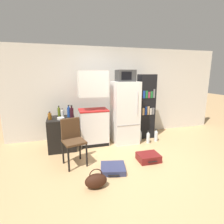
{
  "coord_description": "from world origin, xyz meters",
  "views": [
    {
      "loc": [
        -1.46,
        -2.95,
        1.81
      ],
      "look_at": [
        -0.37,
        0.85,
        0.94
      ],
      "focal_mm": 28.0,
      "sensor_mm": 36.0,
      "label": 1
    }
  ],
  "objects": [
    {
      "name": "bowl",
      "position": [
        -1.53,
        1.14,
        0.79
      ],
      "size": [
        0.17,
        0.17,
        0.05
      ],
      "color": "silver",
      "rests_on": "side_table"
    },
    {
      "name": "bottle_green_tall",
      "position": [
        -1.33,
        1.45,
        0.88
      ],
      "size": [
        0.07,
        0.07,
        0.27
      ],
      "color": "#1E6028",
      "rests_on": "side_table"
    },
    {
      "name": "refrigerator",
      "position": [
        0.1,
        1.28,
        0.81
      ],
      "size": [
        0.64,
        0.67,
        1.62
      ],
      "color": "white",
      "rests_on": "ground_plane"
    },
    {
      "name": "water_bottle_middle",
      "position": [
        0.67,
        0.99,
        0.14
      ],
      "size": [
        0.09,
        0.09,
        0.34
      ],
      "color": "silver",
      "rests_on": "ground_plane"
    },
    {
      "name": "bottle_olive_oil",
      "position": [
        -1.56,
        1.48,
        0.88
      ],
      "size": [
        0.07,
        0.07,
        0.26
      ],
      "color": "#566619",
      "rests_on": "side_table"
    },
    {
      "name": "wall_back",
      "position": [
        0.2,
        2.0,
        1.27
      ],
      "size": [
        6.4,
        0.1,
        2.54
      ],
      "color": "silver",
      "rests_on": "ground_plane"
    },
    {
      "name": "ground_plane",
      "position": [
        0.0,
        0.0,
        0.0
      ],
      "size": [
        24.0,
        24.0,
        0.0
      ],
      "primitive_type": "plane",
      "color": "tan"
    },
    {
      "name": "bottle_wine_dark",
      "position": [
        -1.27,
        1.21,
        0.9
      ],
      "size": [
        0.09,
        0.09,
        0.31
      ],
      "color": "black",
      "rests_on": "side_table"
    },
    {
      "name": "chair",
      "position": [
        -1.31,
        0.44,
        0.57
      ],
      "size": [
        0.49,
        0.49,
        0.93
      ],
      "rotation": [
        0.0,
        0.0,
        0.27
      ],
      "color": "black",
      "rests_on": "ground_plane"
    },
    {
      "name": "bottle_amber_beer",
      "position": [
        -1.77,
        1.2,
        0.85
      ],
      "size": [
        0.08,
        0.08,
        0.18
      ],
      "color": "brown",
      "rests_on": "side_table"
    },
    {
      "name": "handbag",
      "position": [
        -1.02,
        -0.48,
        0.12
      ],
      "size": [
        0.36,
        0.2,
        0.33
      ],
      "color": "#33190F",
      "rests_on": "ground_plane"
    },
    {
      "name": "water_bottle_front",
      "position": [
        0.94,
        1.06,
        0.14
      ],
      "size": [
        0.09,
        0.09,
        0.34
      ],
      "color": "silver",
      "rests_on": "ground_plane"
    },
    {
      "name": "microwave",
      "position": [
        0.1,
        1.28,
        1.76
      ],
      "size": [
        0.45,
        0.4,
        0.29
      ],
      "color": "#333333",
      "rests_on": "refrigerator"
    },
    {
      "name": "kitchen_hutch",
      "position": [
        -0.72,
        1.35,
        0.87
      ],
      "size": [
        0.72,
        0.52,
        1.88
      ],
      "color": "white",
      "rests_on": "ground_plane"
    },
    {
      "name": "water_bottle_back",
      "position": [
        0.52,
        1.2,
        0.14
      ],
      "size": [
        0.1,
        0.1,
        0.33
      ],
      "color": "silver",
      "rests_on": "ground_plane"
    },
    {
      "name": "bottle_blue_soda",
      "position": [
        -1.33,
        1.33,
        0.9
      ],
      "size": [
        0.08,
        0.08,
        0.3
      ],
      "color": "#1E47A3",
      "rests_on": "side_table"
    },
    {
      "name": "side_table",
      "position": [
        -1.53,
        1.27,
        0.39
      ],
      "size": [
        0.64,
        0.66,
        0.77
      ],
      "color": "black",
      "rests_on": "ground_plane"
    },
    {
      "name": "suitcase_small_flat",
      "position": [
        0.22,
        0.1,
        0.08
      ],
      "size": [
        0.45,
        0.39,
        0.15
      ],
      "rotation": [
        0.0,
        0.0,
        -0.02
      ],
      "color": "maroon",
      "rests_on": "ground_plane"
    },
    {
      "name": "bookshelf",
      "position": [
        0.79,
        1.44,
        0.9
      ],
      "size": [
        0.45,
        0.33,
        1.79
      ],
      "color": "black",
      "rests_on": "ground_plane"
    },
    {
      "name": "bottle_milk_white",
      "position": [
        -1.48,
        1.43,
        0.86
      ],
      "size": [
        0.07,
        0.07,
        0.2
      ],
      "color": "white",
      "rests_on": "side_table"
    },
    {
      "name": "suitcase_large_flat",
      "position": [
        -0.62,
        -0.07,
        0.05
      ],
      "size": [
        0.54,
        0.52,
        0.1
      ],
      "rotation": [
        0.0,
        0.0,
        -0.23
      ],
      "color": "navy",
      "rests_on": "ground_plane"
    }
  ]
}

